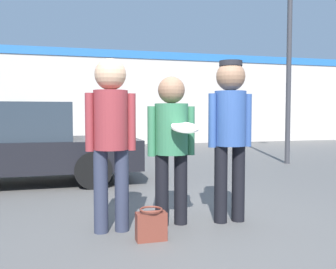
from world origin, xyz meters
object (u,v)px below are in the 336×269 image
person_right (230,124)px  shrub (13,132)px  person_middle_with_frisbee (172,137)px  person_left (111,128)px  street_lamp (297,13)px  parked_car_near (7,144)px  handbag (151,225)px

person_right → shrub: person_right is taller
person_middle_with_frisbee → shrub: bearing=106.1°
person_left → person_middle_with_frisbee: 0.69m
person_right → street_lamp: 6.14m
person_left → parked_car_near: size_ratio=0.40×
person_middle_with_frisbee → street_lamp: 6.59m
parked_car_near → shrub: parked_car_near is taller
parked_car_near → handbag: parked_car_near is taller
shrub → parked_car_near: bearing=-83.6°
person_left → parked_car_near: person_left is taller
person_left → person_right: size_ratio=0.99×
person_left → street_lamp: size_ratio=0.30×
person_right → person_middle_with_frisbee: bearing=174.6°
shrub → handbag: 10.84m
person_middle_with_frisbee → street_lamp: bearing=43.4°
parked_car_near → shrub: 7.04m
person_left → handbag: person_left is taller
street_lamp → parked_car_near: bearing=-170.7°
person_left → person_middle_with_frisbee: person_left is taller
street_lamp → handbag: size_ratio=18.96×
parked_car_near → street_lamp: bearing=9.3°
street_lamp → shrub: (-7.28, 5.94, -3.12)m
person_left → shrub: 10.39m
street_lamp → shrub: street_lamp is taller
shrub → handbag: bearing=-76.2°
person_left → person_middle_with_frisbee: (0.68, 0.07, -0.11)m
person_middle_with_frisbee → person_right: person_right is taller
shrub → handbag: shrub is taller
street_lamp → handbag: bearing=-135.8°
parked_car_near → handbag: 3.99m
person_right → street_lamp: size_ratio=0.30×
person_middle_with_frisbee → street_lamp: size_ratio=0.27×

